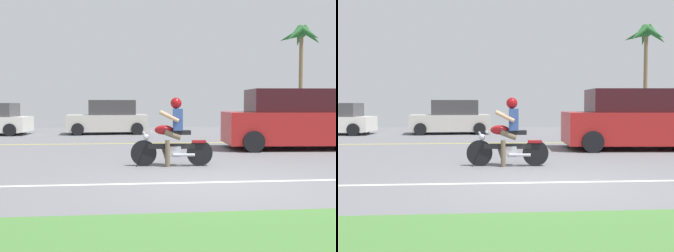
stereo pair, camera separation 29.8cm
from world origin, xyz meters
TOP-DOWN VIEW (x-y plane):
  - ground at (0.00, 3.00)m, footprint 56.00×30.00m
  - lane_line_near at (0.00, 0.05)m, footprint 50.40×0.12m
  - lane_line_far at (0.00, 7.63)m, footprint 50.40×0.12m
  - motorcyclist at (-0.55, 2.14)m, footprint 1.89×0.62m
  - suv_nearby at (3.94, 5.39)m, footprint 5.01×2.46m
  - parked_car_1 at (-2.41, 12.62)m, footprint 3.82×2.15m
  - palm_tree_0 at (8.29, 15.48)m, footprint 2.59×2.60m

SIDE VIEW (x-z plane):
  - ground at x=0.00m, z-range -0.04..0.00m
  - lane_line_near at x=0.00m, z-range 0.00..0.01m
  - lane_line_far at x=0.00m, z-range 0.00..0.01m
  - motorcyclist at x=-0.55m, z-range -0.12..1.46m
  - parked_car_1 at x=-2.41m, z-range -0.06..1.55m
  - suv_nearby at x=3.94m, z-range -0.02..1.87m
  - palm_tree_0 at x=8.29m, z-range 2.01..7.93m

